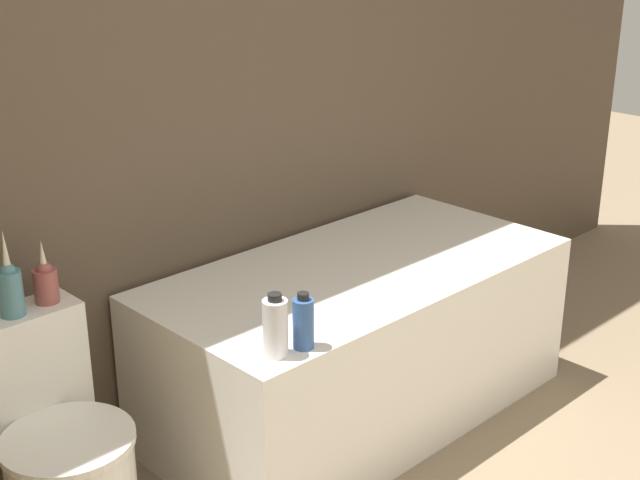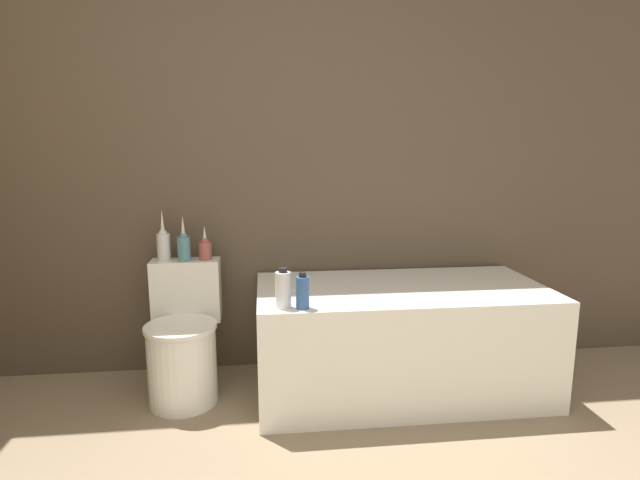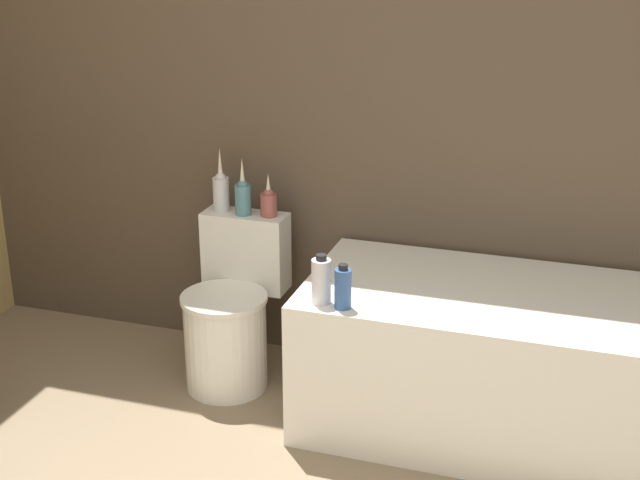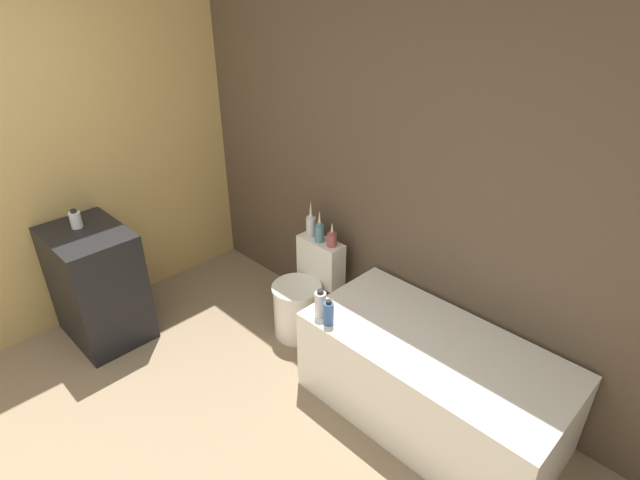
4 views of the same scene
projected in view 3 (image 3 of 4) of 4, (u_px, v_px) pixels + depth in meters
The scene contains 8 objects.
wall_back_tiled at pixel (336, 65), 3.61m from camera, with size 6.40×0.06×2.60m.
bathtub at pixel (503, 362), 3.36m from camera, with size 1.50×0.74×0.57m.
toilet at pixel (231, 316), 3.73m from camera, with size 0.36×0.50×0.69m.
vase_gold at pixel (221, 190), 3.75m from camera, with size 0.07×0.07×0.27m.
vase_silver at pixel (243, 196), 3.70m from camera, with size 0.07×0.07×0.24m.
vase_bronze at pixel (269, 202), 3.69m from camera, with size 0.07×0.07×0.18m.
shampoo_bottle_tall at pixel (321, 281), 3.16m from camera, with size 0.07×0.07×0.18m.
shampoo_bottle_short at pixel (343, 288), 3.12m from camera, with size 0.06×0.06×0.17m.
Camera 3 is at (1.06, -1.17, 1.90)m, focal length 50.00 mm.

